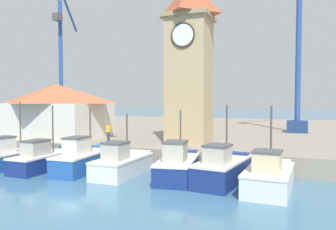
{
  "coord_description": "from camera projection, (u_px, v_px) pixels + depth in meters",
  "views": [
    {
      "loc": [
        9.41,
        -11.39,
        4.6
      ],
      "look_at": [
        0.91,
        10.83,
        3.5
      ],
      "focal_mm": 35.0,
      "sensor_mm": 36.0,
      "label": 1
    }
  ],
  "objects": [
    {
      "name": "fishing_boat_mid_left",
      "position": [
        122.0,
        164.0,
        19.87
      ],
      "size": [
        2.19,
        4.66,
        3.74
      ],
      "color": "silver",
      "rests_on": "ground"
    },
    {
      "name": "fishing_boat_mid_right",
      "position": [
        222.0,
        169.0,
        18.04
      ],
      "size": [
        2.67,
        5.15,
        4.33
      ],
      "color": "navy",
      "rests_on": "ground"
    },
    {
      "name": "quay_wharf",
      "position": [
        212.0,
        132.0,
        41.07
      ],
      "size": [
        120.0,
        40.0,
        1.26
      ],
      "primitive_type": "cube",
      "color": "gray",
      "rests_on": "ground"
    },
    {
      "name": "fishing_boat_right_inner",
      "position": [
        269.0,
        176.0,
        16.49
      ],
      "size": [
        2.42,
        4.78,
        4.29
      ],
      "color": "silver",
      "rests_on": "ground"
    },
    {
      "name": "port_crane_near",
      "position": [
        62.0,
        73.0,
        47.58
      ],
      "size": [
        4.48,
        9.95,
        19.6
      ],
      "color": "navy",
      "rests_on": "quay_wharf"
    },
    {
      "name": "dock_worker_near_tower",
      "position": [
        109.0,
        132.0,
        25.29
      ],
      "size": [
        0.34,
        0.22,
        1.62
      ],
      "color": "#33333D",
      "rests_on": "quay_wharf"
    },
    {
      "name": "fishing_boat_left_inner",
      "position": [
        84.0,
        159.0,
        21.0
      ],
      "size": [
        2.03,
        5.32,
        4.05
      ],
      "color": "#2356A8",
      "rests_on": "ground"
    },
    {
      "name": "port_crane_far",
      "position": [
        299.0,
        53.0,
        33.51
      ],
      "size": [
        4.17,
        9.75,
        20.33
      ],
      "color": "navy",
      "rests_on": "quay_wharf"
    },
    {
      "name": "fishing_boat_left_outer",
      "position": [
        45.0,
        159.0,
        21.59
      ],
      "size": [
        1.98,
        5.29,
        4.22
      ],
      "color": "navy",
      "rests_on": "ground"
    },
    {
      "name": "fishing_boat_far_left",
      "position": [
        12.0,
        157.0,
        22.31
      ],
      "size": [
        2.36,
        5.4,
        4.46
      ],
      "color": "#2356A8",
      "rests_on": "ground"
    },
    {
      "name": "clock_tower",
      "position": [
        189.0,
        57.0,
        25.41
      ],
      "size": [
        3.6,
        3.6,
        14.17
      ],
      "color": "tan",
      "rests_on": "quay_wharf"
    },
    {
      "name": "warehouse_left",
      "position": [
        56.0,
        110.0,
        29.51
      ],
      "size": [
        9.06,
        6.48,
        4.77
      ],
      "color": "silver",
      "rests_on": "quay_wharf"
    },
    {
      "name": "ground_plane",
      "position": [
        59.0,
        206.0,
        14.19
      ],
      "size": [
        300.0,
        300.0,
        0.0
      ],
      "primitive_type": "plane",
      "color": "teal"
    },
    {
      "name": "fishing_boat_center",
      "position": [
        178.0,
        165.0,
        19.09
      ],
      "size": [
        2.7,
        5.42,
        3.98
      ],
      "color": "navy",
      "rests_on": "ground"
    }
  ]
}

